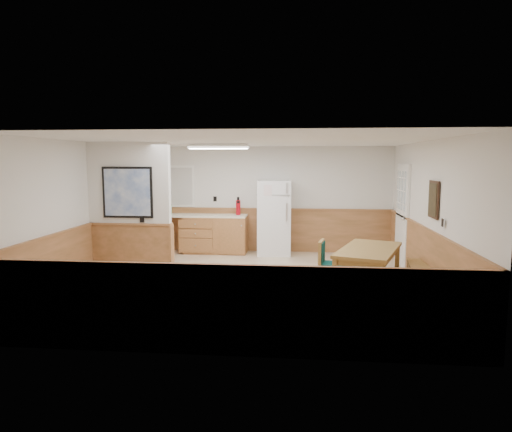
# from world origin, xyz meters

# --- Properties ---
(ground) EXTENTS (6.00, 6.00, 0.00)m
(ground) POSITION_xyz_m (0.00, 0.00, 0.00)
(ground) COLOR tan
(ground) RESTS_ON ground
(ceiling) EXTENTS (6.00, 6.00, 0.02)m
(ceiling) POSITION_xyz_m (0.00, 0.00, 2.50)
(ceiling) COLOR white
(ceiling) RESTS_ON back_wall
(back_wall) EXTENTS (6.00, 0.02, 2.50)m
(back_wall) POSITION_xyz_m (0.00, 3.00, 1.25)
(back_wall) COLOR white
(back_wall) RESTS_ON ground
(right_wall) EXTENTS (0.02, 6.00, 2.50)m
(right_wall) POSITION_xyz_m (3.00, 0.00, 1.25)
(right_wall) COLOR white
(right_wall) RESTS_ON ground
(left_wall) EXTENTS (0.02, 6.00, 2.50)m
(left_wall) POSITION_xyz_m (-3.00, 0.00, 1.25)
(left_wall) COLOR white
(left_wall) RESTS_ON ground
(wainscot_back) EXTENTS (6.00, 0.04, 1.00)m
(wainscot_back) POSITION_xyz_m (0.00, 2.98, 0.50)
(wainscot_back) COLOR #BA784A
(wainscot_back) RESTS_ON ground
(wainscot_right) EXTENTS (0.04, 6.00, 1.00)m
(wainscot_right) POSITION_xyz_m (2.98, 0.00, 0.50)
(wainscot_right) COLOR #BA784A
(wainscot_right) RESTS_ON ground
(wainscot_left) EXTENTS (0.04, 6.00, 1.00)m
(wainscot_left) POSITION_xyz_m (-2.98, 0.00, 0.50)
(wainscot_left) COLOR #BA784A
(wainscot_left) RESTS_ON ground
(partition_wall) EXTENTS (1.50, 0.20, 2.50)m
(partition_wall) POSITION_xyz_m (-2.25, 0.19, 1.23)
(partition_wall) COLOR white
(partition_wall) RESTS_ON ground
(kitchen_counter) EXTENTS (2.20, 0.61, 1.00)m
(kitchen_counter) POSITION_xyz_m (-1.21, 2.68, 0.46)
(kitchen_counter) COLOR #B3713F
(kitchen_counter) RESTS_ON ground
(exterior_door) EXTENTS (0.07, 1.02, 2.15)m
(exterior_door) POSITION_xyz_m (2.96, 1.90, 1.05)
(exterior_door) COLOR white
(exterior_door) RESTS_ON ground
(kitchen_window) EXTENTS (0.80, 0.04, 1.00)m
(kitchen_window) POSITION_xyz_m (-2.10, 2.98, 1.55)
(kitchen_window) COLOR white
(kitchen_window) RESTS_ON back_wall
(wall_painting) EXTENTS (0.04, 0.50, 0.60)m
(wall_painting) POSITION_xyz_m (2.97, -0.30, 1.55)
(wall_painting) COLOR #352115
(wall_painting) RESTS_ON right_wall
(fluorescent_fixture) EXTENTS (1.20, 0.30, 0.09)m
(fluorescent_fixture) POSITION_xyz_m (-0.80, 1.30, 2.45)
(fluorescent_fixture) COLOR white
(fluorescent_fixture) RESTS_ON ceiling
(refrigerator) EXTENTS (0.79, 0.74, 1.72)m
(refrigerator) POSITION_xyz_m (0.24, 2.63, 0.86)
(refrigerator) COLOR white
(refrigerator) RESTS_ON ground
(dining_table) EXTENTS (1.33, 1.83, 0.75)m
(dining_table) POSITION_xyz_m (1.96, -0.37, 0.66)
(dining_table) COLOR olive
(dining_table) RESTS_ON ground
(dining_bench) EXTENTS (0.52, 1.55, 0.45)m
(dining_bench) POSITION_xyz_m (2.80, -0.43, 0.34)
(dining_bench) COLOR olive
(dining_bench) RESTS_ON ground
(dining_chair) EXTENTS (0.63, 0.48, 0.85)m
(dining_chair) POSITION_xyz_m (1.29, -0.30, 0.50)
(dining_chair) COLOR olive
(dining_chair) RESTS_ON ground
(fire_extinguisher) EXTENTS (0.12, 0.12, 0.42)m
(fire_extinguisher) POSITION_xyz_m (-0.60, 2.73, 1.09)
(fire_extinguisher) COLOR #AF0914
(fire_extinguisher) RESTS_ON kitchen_counter
(soap_bottle) EXTENTS (0.10, 0.10, 0.24)m
(soap_bottle) POSITION_xyz_m (-2.22, 2.67, 1.02)
(soap_bottle) COLOR green
(soap_bottle) RESTS_ON kitchen_counter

